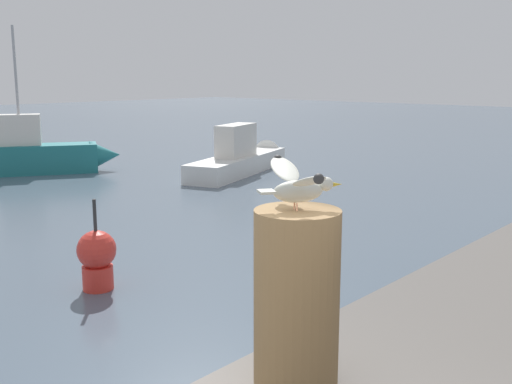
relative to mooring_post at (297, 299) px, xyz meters
name	(u,v)px	position (x,y,z in m)	size (l,w,h in m)	color
mooring_post	(297,299)	(0.00, 0.00, 0.00)	(0.40, 0.40, 0.84)	brown
seagull	(299,184)	(0.00, 0.00, 0.54)	(0.44, 0.57, 0.21)	tan
boat_teal	(45,154)	(7.67, 15.95, -1.43)	(4.30, 3.14, 4.51)	#1E7075
boat_white	(246,157)	(12.17, 11.54, -1.59)	(5.98, 2.89, 1.76)	silver
channel_buoy	(97,257)	(2.63, 5.64, -1.55)	(0.56, 0.56, 1.33)	red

